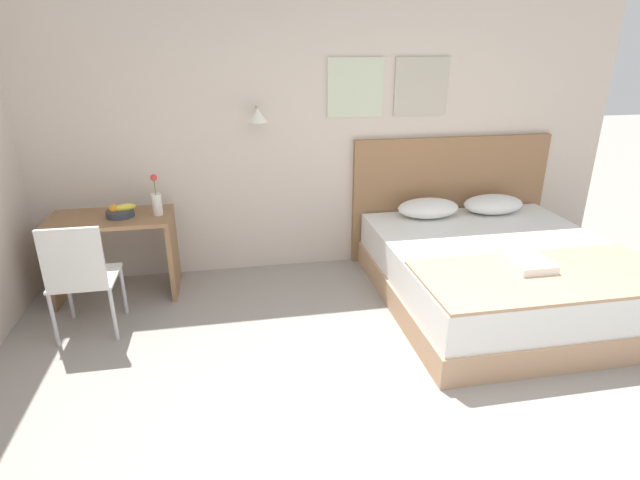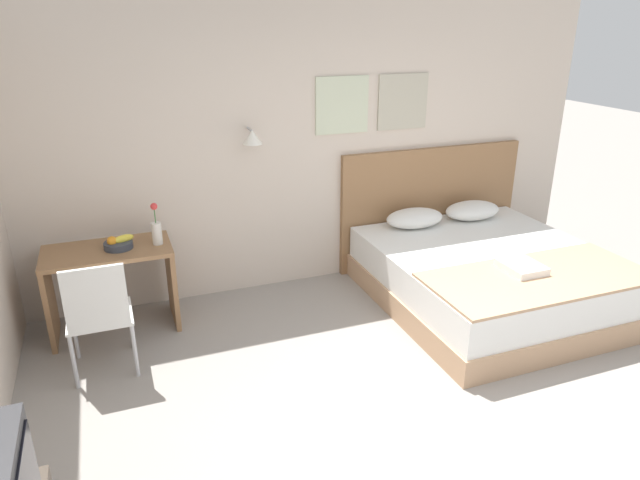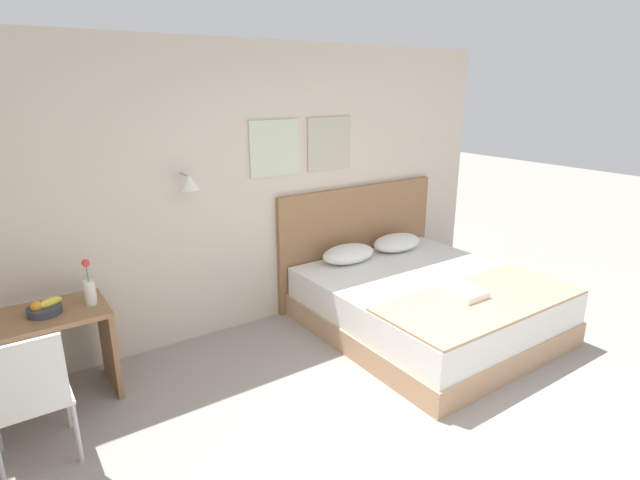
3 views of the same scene
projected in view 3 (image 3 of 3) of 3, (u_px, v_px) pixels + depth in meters
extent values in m
cube|color=beige|center=(240.00, 191.00, 4.60)|extent=(5.95, 0.06, 2.65)
cube|color=beige|center=(275.00, 148.00, 4.65)|extent=(0.52, 0.02, 0.52)
cube|color=#B7B29E|center=(329.00, 144.00, 4.99)|extent=(0.52, 0.02, 0.52)
cylinder|color=#B2B2B7|center=(185.00, 175.00, 4.15)|extent=(0.02, 0.16, 0.02)
cone|color=white|center=(189.00, 182.00, 4.09)|extent=(0.17, 0.17, 0.12)
cube|color=tan|center=(426.00, 318.00, 4.81)|extent=(1.91, 2.08, 0.22)
cube|color=white|center=(428.00, 294.00, 4.74)|extent=(1.87, 2.04, 0.30)
cube|color=#8E6642|center=(358.00, 241.00, 5.50)|extent=(2.03, 0.06, 1.23)
ellipsoid|color=white|center=(348.00, 254.00, 5.12)|extent=(0.59, 0.36, 0.18)
ellipsoid|color=white|center=(397.00, 243.00, 5.48)|extent=(0.59, 0.36, 0.18)
cube|color=tan|center=(482.00, 300.00, 4.21)|extent=(1.85, 0.83, 0.02)
cube|color=white|center=(463.00, 292.00, 4.28)|extent=(0.28, 0.35, 0.06)
cube|color=#8E6642|center=(30.00, 319.00, 3.49)|extent=(1.00, 0.55, 0.03)
cube|color=#8E6642|center=(109.00, 345.00, 3.85)|extent=(0.04, 0.51, 0.69)
cube|color=white|center=(30.00, 397.00, 3.06)|extent=(0.45, 0.45, 0.02)
cube|color=white|center=(26.00, 379.00, 2.82)|extent=(0.41, 0.03, 0.46)
cylinder|color=#B7B7BC|center=(66.00, 400.00, 3.40)|extent=(0.03, 0.03, 0.43)
cylinder|color=#B7B7BC|center=(77.00, 433.00, 3.08)|extent=(0.03, 0.03, 0.43)
cylinder|color=#333842|center=(44.00, 310.00, 3.51)|extent=(0.23, 0.23, 0.05)
ellipsoid|color=yellow|center=(50.00, 302.00, 3.53)|extent=(0.19, 0.13, 0.06)
sphere|color=orange|center=(36.00, 306.00, 3.47)|extent=(0.08, 0.08, 0.08)
cylinder|color=silver|center=(90.00, 293.00, 3.65)|extent=(0.08, 0.08, 0.18)
cylinder|color=#3D7538|center=(87.00, 272.00, 3.60)|extent=(0.01, 0.01, 0.14)
sphere|color=#DB3838|center=(86.00, 263.00, 3.58)|extent=(0.06, 0.06, 0.06)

